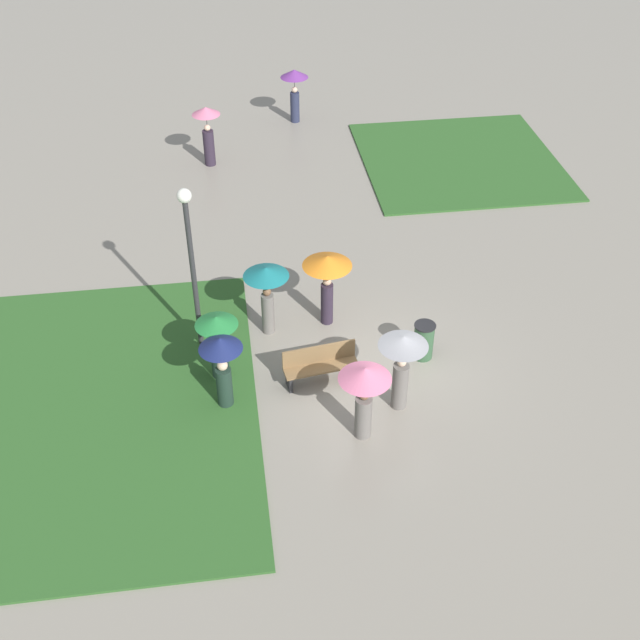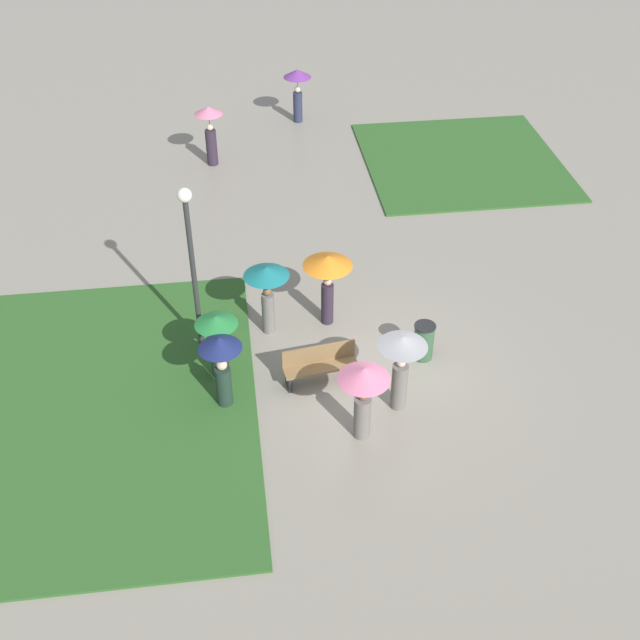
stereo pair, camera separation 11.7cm
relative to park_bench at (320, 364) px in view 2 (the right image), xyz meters
name	(u,v)px [view 2 (the right image)]	position (x,y,z in m)	size (l,w,h in m)	color
ground_plane	(379,377)	(1.33, -0.11, -0.47)	(90.00, 90.00, 0.00)	gray
lawn_patch_near	(38,415)	(-6.18, -0.37, -0.44)	(9.39, 9.10, 0.06)	#2D5B26
lawn_patch_far	(462,161)	(6.08, 10.06, -0.44)	(6.40, 6.42, 0.06)	#2D5B26
park_bench	(320,364)	(0.00, 0.00, 0.00)	(1.72, 0.66, 0.90)	brown
lamp_post	(191,248)	(-2.64, 1.62, 2.24)	(0.32, 0.32, 4.19)	#2D2D30
trash_bin	(424,341)	(2.48, 0.48, 0.00)	(0.50, 0.50, 0.93)	#335638
crowd_person_orange	(328,271)	(0.45, 2.09, 1.06)	(1.19, 1.19, 1.93)	#2D2333
crowd_person_teal	(267,283)	(-1.00, 1.91, 0.95)	(1.08, 1.08, 1.87)	slate
crowd_person_pink	(363,387)	(0.64, -1.81, 0.89)	(1.08, 1.08, 1.84)	slate
crowd_person_navy	(221,359)	(-2.15, -0.53, 0.85)	(0.93, 0.93, 1.88)	#1E3328
crowd_person_green	(218,338)	(-2.21, 0.40, 0.65)	(0.95, 0.95, 1.72)	#1E3328
crowd_person_grey	(402,357)	(1.58, -1.06, 0.93)	(1.05, 1.05, 1.94)	slate
lone_walker_far_path	(210,127)	(-2.14, 10.96, 0.85)	(0.91, 0.91, 1.99)	#2D2333
lone_walker_mid_plaza	(297,84)	(1.01, 13.94, 0.93)	(0.98, 0.98, 1.92)	#282D47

